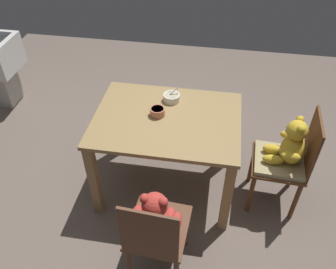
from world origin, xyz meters
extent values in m
cube|color=#6F6056|center=(0.00, 0.00, -0.02)|extent=(5.20, 5.20, 0.04)
cube|color=#987A4A|center=(0.00, 0.00, 0.72)|extent=(1.09, 0.82, 0.03)
cube|color=#977348|center=(-0.50, -0.36, 0.35)|extent=(0.07, 0.07, 0.71)
cube|color=#A37749|center=(0.50, -0.36, 0.35)|extent=(0.07, 0.07, 0.71)
cube|color=#9F693D|center=(-0.50, 0.36, 0.35)|extent=(0.07, 0.07, 0.71)
cube|color=#9A7045|center=(0.50, 0.36, 0.35)|extent=(0.07, 0.07, 0.71)
cube|color=brown|center=(0.07, -0.74, 0.42)|extent=(0.40, 0.44, 0.02)
cube|color=brown|center=(0.05, -0.94, 0.64)|extent=(0.35, 0.04, 0.42)
cylinder|color=brown|center=(0.24, -0.57, 0.21)|extent=(0.04, 0.04, 0.41)
cylinder|color=brown|center=(-0.08, -0.55, 0.21)|extent=(0.04, 0.04, 0.41)
cylinder|color=brown|center=(-0.10, -0.91, 0.21)|extent=(0.04, 0.04, 0.41)
ellipsoid|color=#BE3931|center=(0.06, -0.81, 0.56)|extent=(0.23, 0.20, 0.25)
ellipsoid|color=#C6AF91|center=(0.07, -0.75, 0.55)|extent=(0.12, 0.07, 0.15)
sphere|color=#BE3931|center=(0.06, -0.80, 0.74)|extent=(0.15, 0.15, 0.15)
ellipsoid|color=#C6AF91|center=(0.07, -0.74, 0.73)|extent=(0.06, 0.06, 0.05)
sphere|color=#BE3931|center=(0.11, -0.81, 0.80)|extent=(0.06, 0.06, 0.06)
sphere|color=#BE3931|center=(0.01, -0.81, 0.80)|extent=(0.06, 0.06, 0.06)
ellipsoid|color=#BE3931|center=(0.19, -0.79, 0.59)|extent=(0.08, 0.15, 0.07)
ellipsoid|color=#BE3931|center=(-0.06, -0.77, 0.59)|extent=(0.08, 0.15, 0.07)
ellipsoid|color=#BE3931|center=(0.13, -0.68, 0.47)|extent=(0.09, 0.17, 0.08)
ellipsoid|color=#BE3931|center=(0.01, -0.68, 0.47)|extent=(0.09, 0.17, 0.08)
cube|color=brown|center=(0.87, -0.02, 0.42)|extent=(0.42, 0.41, 0.02)
cube|color=brown|center=(1.06, -0.03, 0.66)|extent=(0.04, 0.36, 0.44)
cylinder|color=brown|center=(0.71, 0.16, 0.21)|extent=(0.04, 0.04, 0.41)
cylinder|color=brown|center=(0.69, -0.18, 0.21)|extent=(0.04, 0.04, 0.41)
cylinder|color=brown|center=(1.05, 0.14, 0.21)|extent=(0.04, 0.04, 0.41)
cylinder|color=brown|center=(1.03, -0.19, 0.21)|extent=(0.04, 0.04, 0.41)
cube|color=tan|center=(0.87, -0.02, 0.45)|extent=(0.38, 0.38, 0.04)
ellipsoid|color=gold|center=(0.94, -0.02, 0.59)|extent=(0.19, 0.22, 0.24)
ellipsoid|color=beige|center=(0.88, -0.02, 0.58)|extent=(0.07, 0.12, 0.14)
sphere|color=gold|center=(0.93, -0.02, 0.77)|extent=(0.15, 0.15, 0.15)
ellipsoid|color=beige|center=(0.88, -0.02, 0.75)|extent=(0.06, 0.06, 0.05)
sphere|color=gold|center=(0.94, 0.03, 0.82)|extent=(0.06, 0.06, 0.06)
sphere|color=gold|center=(0.94, -0.08, 0.82)|extent=(0.06, 0.06, 0.06)
ellipsoid|color=gold|center=(0.92, 0.10, 0.62)|extent=(0.14, 0.07, 0.07)
ellipsoid|color=gold|center=(0.91, -0.14, 0.62)|extent=(0.14, 0.07, 0.07)
ellipsoid|color=gold|center=(0.82, 0.04, 0.51)|extent=(0.16, 0.08, 0.07)
ellipsoid|color=gold|center=(0.81, -0.07, 0.51)|extent=(0.16, 0.08, 0.07)
cylinder|color=silver|center=(0.00, 0.23, 0.77)|extent=(0.13, 0.13, 0.06)
cylinder|color=silver|center=(0.00, 0.23, 0.74)|extent=(0.07, 0.07, 0.01)
cylinder|color=#C1B78D|center=(0.00, 0.23, 0.79)|extent=(0.11, 0.11, 0.01)
cylinder|color=#BCBCC1|center=(0.02, 0.24, 0.83)|extent=(0.08, 0.05, 0.07)
ellipsoid|color=#BCBCC1|center=(-0.01, 0.22, 0.79)|extent=(0.04, 0.03, 0.01)
cylinder|color=#B6694F|center=(-0.08, 0.03, 0.77)|extent=(0.11, 0.11, 0.06)
cylinder|color=#B6694F|center=(-0.08, 0.03, 0.74)|extent=(0.06, 0.06, 0.01)
cylinder|color=beige|center=(-0.08, 0.03, 0.79)|extent=(0.09, 0.09, 0.01)
cube|color=#B7B2A8|center=(-2.05, 0.94, 0.21)|extent=(0.34, 0.28, 0.41)
camera|label=1|loc=(0.34, -1.99, 2.35)|focal=37.12mm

